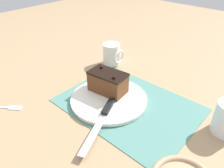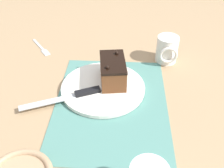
{
  "view_description": "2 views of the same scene",
  "coord_description": "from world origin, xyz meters",
  "px_view_note": "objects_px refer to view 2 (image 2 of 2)",
  "views": [
    {
      "loc": [
        0.36,
        -0.48,
        0.48
      ],
      "look_at": [
        -0.08,
        0.01,
        0.05
      ],
      "focal_mm": 35.0,
      "sensor_mm": 36.0,
      "label": 1
    },
    {
      "loc": [
        0.59,
        0.04,
        0.55
      ],
      "look_at": [
        -0.03,
        0.0,
        0.05
      ],
      "focal_mm": 42.0,
      "sensor_mm": 36.0,
      "label": 2
    }
  ],
  "objects_px": {
    "chocolate_cake": "(112,71)",
    "coffee_mug": "(167,50)",
    "serving_knife": "(75,95)",
    "dessert_fork": "(42,48)",
    "cake_plate": "(103,87)"
  },
  "relations": [
    {
      "from": "cake_plate",
      "to": "dessert_fork",
      "type": "height_order",
      "value": "cake_plate"
    },
    {
      "from": "cake_plate",
      "to": "serving_knife",
      "type": "distance_m",
      "value": 0.1
    },
    {
      "from": "serving_knife",
      "to": "cake_plate",
      "type": "bearing_deg",
      "value": -79.48
    },
    {
      "from": "coffee_mug",
      "to": "dessert_fork",
      "type": "height_order",
      "value": "coffee_mug"
    },
    {
      "from": "coffee_mug",
      "to": "dessert_fork",
      "type": "bearing_deg",
      "value": -97.21
    },
    {
      "from": "dessert_fork",
      "to": "chocolate_cake",
      "type": "bearing_deg",
      "value": 106.67
    },
    {
      "from": "chocolate_cake",
      "to": "serving_knife",
      "type": "bearing_deg",
      "value": -52.16
    },
    {
      "from": "serving_knife",
      "to": "coffee_mug",
      "type": "relative_size",
      "value": 2.4
    },
    {
      "from": "cake_plate",
      "to": "coffee_mug",
      "type": "height_order",
      "value": "coffee_mug"
    },
    {
      "from": "cake_plate",
      "to": "chocolate_cake",
      "type": "bearing_deg",
      "value": 138.43
    },
    {
      "from": "chocolate_cake",
      "to": "dessert_fork",
      "type": "relative_size",
      "value": 1.12
    },
    {
      "from": "serving_knife",
      "to": "dessert_fork",
      "type": "distance_m",
      "value": 0.35
    },
    {
      "from": "cake_plate",
      "to": "chocolate_cake",
      "type": "distance_m",
      "value": 0.06
    },
    {
      "from": "chocolate_cake",
      "to": "coffee_mug",
      "type": "relative_size",
      "value": 1.46
    },
    {
      "from": "chocolate_cake",
      "to": "serving_knife",
      "type": "height_order",
      "value": "chocolate_cake"
    }
  ]
}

